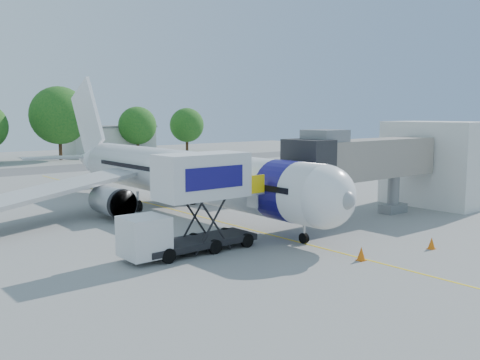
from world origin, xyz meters
TOP-DOWN VIEW (x-y plane):
  - ground at (0.00, 0.00)m, footprint 160.00×160.00m
  - guidance_line at (0.00, 0.00)m, footprint 0.15×70.00m
  - taxiway_strip at (0.00, 42.00)m, footprint 120.00×10.00m
  - aircraft at (0.00, 4.12)m, footprint 34.17×37.73m
  - jet_bridge at (7.99, -7.00)m, footprint 13.90×3.20m
  - terminal_stub at (18.50, -7.00)m, footprint 5.00×8.00m
  - catering_hiloader at (-6.27, -7.00)m, footprint 8.50×2.44m
  - ground_tug at (1.42, -16.24)m, footprint 4.09×2.48m
  - safety_cone_a at (4.68, -15.03)m, footprint 0.43×0.43m
  - safety_cone_b at (-0.35, -14.00)m, footprint 0.46×0.46m
  - outbuilding_right at (22.00, 62.00)m, footprint 16.40×7.40m
  - tree_e at (10.15, 55.57)m, footprint 9.45×9.45m
  - tree_f at (25.29, 57.17)m, footprint 6.97×6.97m
  - tree_g at (37.26, 58.80)m, footprint 6.83×6.83m

SIDE VIEW (x-z plane):
  - ground at x=0.00m, z-range 0.00..0.00m
  - taxiway_strip at x=0.00m, z-range 0.00..0.01m
  - guidance_line at x=0.00m, z-range 0.00..0.01m
  - safety_cone_a at x=4.68m, z-range -0.01..0.67m
  - safety_cone_b at x=-0.35m, z-range -0.02..0.72m
  - ground_tug at x=1.42m, z-range 0.04..1.58m
  - outbuilding_right at x=22.00m, z-range 0.01..5.31m
  - catering_hiloader at x=-6.27m, z-range 0.01..5.51m
  - aircraft at x=0.00m, z-range -2.73..8.62m
  - terminal_stub at x=18.50m, z-range 0.00..7.00m
  - jet_bridge at x=7.99m, z-range 1.04..7.64m
  - tree_g at x=37.26m, z-range 0.93..9.64m
  - tree_f at x=25.29m, z-range 0.95..9.83m
  - tree_e at x=10.15m, z-range 1.29..13.34m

